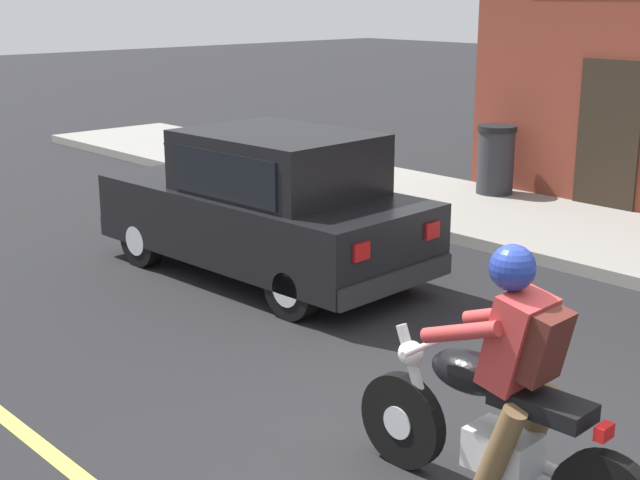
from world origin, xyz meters
TOP-DOWN VIEW (x-y plane):
  - sidewalk_curb at (5.45, 3.00)m, footprint 2.60×22.00m
  - motorcycle_with_rider at (-0.17, -0.25)m, footprint 0.56×2.02m
  - car_hatchback at (1.70, 4.13)m, footprint 1.82×3.85m
  - trash_bin at (6.32, 4.58)m, footprint 0.56×0.56m

SIDE VIEW (x-z plane):
  - sidewalk_curb at x=5.45m, z-range 0.00..0.14m
  - trash_bin at x=6.32m, z-range 0.15..1.13m
  - motorcycle_with_rider at x=-0.17m, z-range -0.13..1.49m
  - car_hatchback at x=1.70m, z-range -0.02..1.55m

